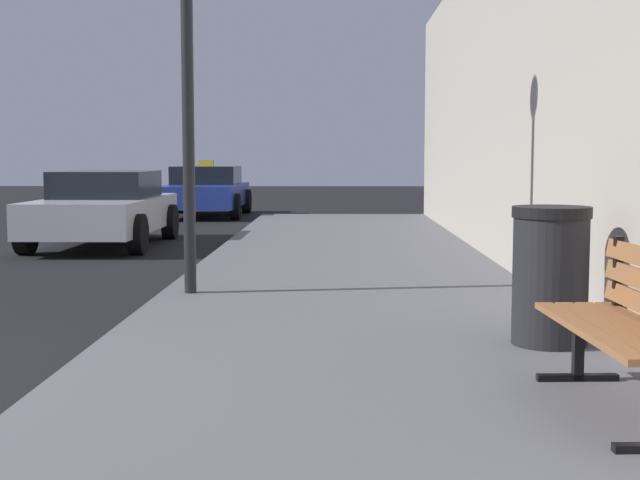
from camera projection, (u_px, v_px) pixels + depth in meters
sidewalk at (373, 409)px, 5.04m from camera, size 4.00×32.00×0.15m
bench at (636, 318)px, 4.68m from camera, size 0.57×1.57×0.89m
trash_bin at (550, 275)px, 6.38m from camera, size 0.57×0.57×1.01m
car_silver at (104, 208)px, 14.90m from camera, size 1.97×4.10×1.27m
car_blue at (206, 191)px, 22.32m from camera, size 2.04×4.04×1.43m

